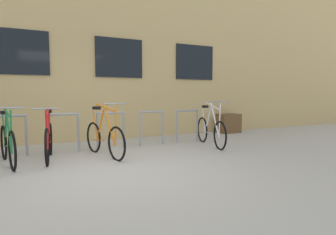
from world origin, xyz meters
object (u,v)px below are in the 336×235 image
object	(u,v)px
bicycle_white	(210,130)
bicycle_orange	(104,137)
planter_box	(229,123)
bicycle_green	(8,143)
bicycle_red	(49,140)

from	to	relation	value
bicycle_white	bicycle_orange	distance (m)	2.57
bicycle_orange	planter_box	size ratio (longest dim) A/B	2.35
planter_box	bicycle_green	bearing A→B (deg)	-165.66
bicycle_white	bicycle_red	distance (m)	3.58
bicycle_red	bicycle_green	world-z (taller)	bicycle_green
bicycle_white	bicycle_red	world-z (taller)	bicycle_white
bicycle_orange	bicycle_red	size ratio (longest dim) A/B	1.01
bicycle_white	bicycle_green	distance (m)	4.25
planter_box	bicycle_orange	bearing A→B (deg)	-159.62
bicycle_white	bicycle_red	bearing A→B (deg)	177.86
bicycle_white	bicycle_red	xyz separation A→B (m)	(-3.58, 0.13, -0.00)
bicycle_white	bicycle_orange	world-z (taller)	bicycle_white
bicycle_green	planter_box	bearing A→B (deg)	14.34
bicycle_green	bicycle_white	bearing A→B (deg)	-0.83
bicycle_orange	bicycle_green	size ratio (longest dim) A/B	1.00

